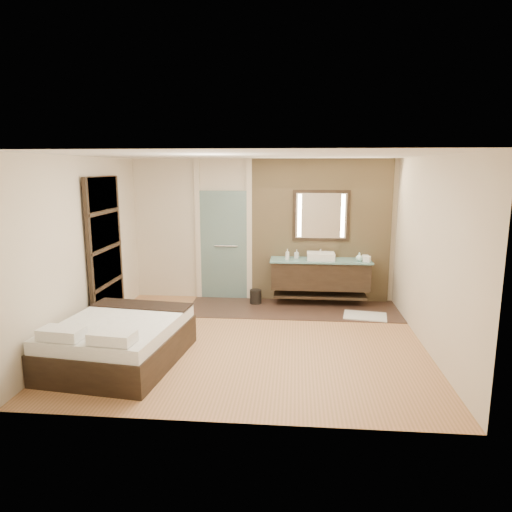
# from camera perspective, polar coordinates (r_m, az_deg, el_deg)

# --- Properties ---
(floor) EXTENTS (5.00, 5.00, 0.00)m
(floor) POSITION_cam_1_polar(r_m,az_deg,el_deg) (6.92, -0.59, -10.48)
(floor) COLOR #A27043
(floor) RESTS_ON ground
(tile_strip) EXTENTS (3.80, 1.30, 0.01)m
(tile_strip) POSITION_cam_1_polar(r_m,az_deg,el_deg) (8.39, 4.60, -6.56)
(tile_strip) COLOR #3A2720
(tile_strip) RESTS_ON floor
(stone_wall) EXTENTS (2.60, 0.08, 2.70)m
(stone_wall) POSITION_cam_1_polar(r_m,az_deg,el_deg) (8.71, 8.06, 3.08)
(stone_wall) COLOR tan
(stone_wall) RESTS_ON floor
(vanity) EXTENTS (1.85, 0.55, 0.88)m
(vanity) POSITION_cam_1_polar(r_m,az_deg,el_deg) (8.56, 8.03, -2.29)
(vanity) COLOR black
(vanity) RESTS_ON stone_wall
(mirror_unit) EXTENTS (1.06, 0.04, 0.96)m
(mirror_unit) POSITION_cam_1_polar(r_m,az_deg,el_deg) (8.62, 8.14, 5.01)
(mirror_unit) COLOR black
(mirror_unit) RESTS_ON stone_wall
(frosted_door) EXTENTS (1.10, 0.12, 2.70)m
(frosted_door) POSITION_cam_1_polar(r_m,az_deg,el_deg) (8.83, -4.05, 1.92)
(frosted_door) COLOR #9CC6C1
(frosted_door) RESTS_ON floor
(shoji_partition) EXTENTS (0.06, 1.20, 2.40)m
(shoji_partition) POSITION_cam_1_polar(r_m,az_deg,el_deg) (7.76, -18.29, 0.62)
(shoji_partition) COLOR black
(shoji_partition) RESTS_ON floor
(bed) EXTENTS (1.67, 1.99, 0.71)m
(bed) POSITION_cam_1_polar(r_m,az_deg,el_deg) (6.35, -16.69, -10.14)
(bed) COLOR black
(bed) RESTS_ON floor
(bath_mat) EXTENTS (0.79, 0.61, 0.02)m
(bath_mat) POSITION_cam_1_polar(r_m,az_deg,el_deg) (8.15, 13.47, -7.30)
(bath_mat) COLOR silver
(bath_mat) RESTS_ON floor
(waste_bin) EXTENTS (0.22, 0.22, 0.27)m
(waste_bin) POSITION_cam_1_polar(r_m,az_deg,el_deg) (8.63, -0.05, -5.13)
(waste_bin) COLOR black
(waste_bin) RESTS_ON floor
(tissue_box) EXTENTS (0.16, 0.16, 0.10)m
(tissue_box) POSITION_cam_1_polar(r_m,az_deg,el_deg) (8.45, 13.69, -0.36)
(tissue_box) COLOR white
(tissue_box) RESTS_ON vanity
(soap_bottle_a) EXTENTS (0.09, 0.09, 0.21)m
(soap_bottle_a) POSITION_cam_1_polar(r_m,az_deg,el_deg) (8.37, 3.94, 0.20)
(soap_bottle_a) COLOR silver
(soap_bottle_a) RESTS_ON vanity
(soap_bottle_b) EXTENTS (0.09, 0.09, 0.16)m
(soap_bottle_b) POSITION_cam_1_polar(r_m,az_deg,el_deg) (8.54, 5.10, 0.26)
(soap_bottle_b) COLOR #B2B2B2
(soap_bottle_b) RESTS_ON vanity
(soap_bottle_c) EXTENTS (0.14, 0.14, 0.16)m
(soap_bottle_c) POSITION_cam_1_polar(r_m,az_deg,el_deg) (8.46, 12.78, -0.10)
(soap_bottle_c) COLOR #C2F4EB
(soap_bottle_c) RESTS_ON vanity
(cup) EXTENTS (0.15, 0.15, 0.10)m
(cup) POSITION_cam_1_polar(r_m,az_deg,el_deg) (8.55, 13.51, -0.21)
(cup) COLOR white
(cup) RESTS_ON vanity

